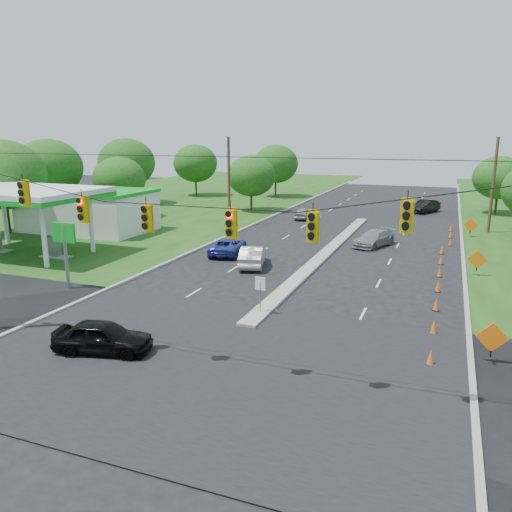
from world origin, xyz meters
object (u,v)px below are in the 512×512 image
at_px(gas_station, 78,207).
at_px(blue_pickup, 228,246).
at_px(white_sedan, 253,256).
at_px(black_sedan, 103,337).

relative_size(gas_station, blue_pickup, 4.12).
bearing_deg(white_sedan, blue_pickup, -55.92).
xyz_separation_m(black_sedan, blue_pickup, (-2.55, 18.68, -0.05)).
height_order(gas_station, blue_pickup, gas_station).
height_order(gas_station, white_sedan, gas_station).
bearing_deg(gas_station, black_sedan, -47.94).
distance_m(white_sedan, blue_pickup, 4.14).
xyz_separation_m(gas_station, blue_pickup, (16.45, -2.37, -1.91)).
height_order(gas_station, black_sedan, gas_station).
xyz_separation_m(gas_station, black_sedan, (19.00, -21.06, -1.86)).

